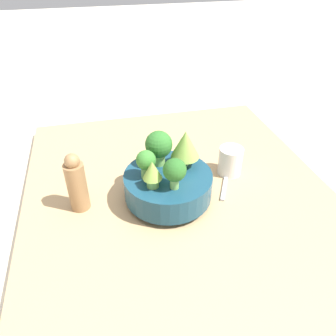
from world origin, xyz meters
The scene contains 11 objects.
ground_plane centered at (0.00, 0.00, 0.00)m, with size 6.00×6.00×0.00m, color beige.
table centered at (0.00, 0.00, 0.02)m, with size 0.89×0.79×0.04m.
bowl centered at (-0.03, 0.04, 0.08)m, with size 0.22×0.22×0.08m.
broccoli_floret_right centered at (0.02, 0.05, 0.17)m, with size 0.07×0.07×0.09m.
broccoli_floret_back centered at (-0.03, 0.09, 0.16)m, with size 0.05×0.05×0.07m.
broccoli_floret_left centered at (-0.08, 0.03, 0.16)m, with size 0.05×0.05×0.08m.
romanesco_piece_near centered at (0.00, -0.01, 0.17)m, with size 0.07×0.07×0.10m.
romanesco_piece_far centered at (-0.07, 0.08, 0.15)m, with size 0.04×0.04×0.07m.
cup centered at (0.04, -0.16, 0.08)m, with size 0.07×0.07×0.08m.
pepper_mill centered at (-0.01, 0.25, 0.11)m, with size 0.05×0.05×0.15m.
fork centered at (0.02, -0.14, 0.04)m, with size 0.18×0.10×0.01m.
Camera 1 is at (-0.64, 0.18, 0.58)m, focal length 35.00 mm.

